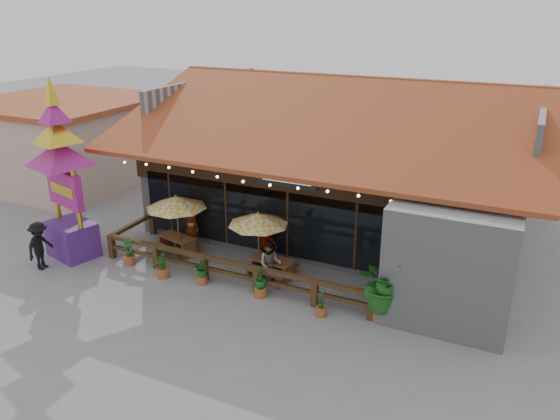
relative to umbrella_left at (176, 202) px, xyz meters
The scene contains 19 objects.
ground 4.95m from the umbrella_left, 10.00° to the right, with size 100.00×100.00×0.00m, color gray.
restaurant_building 7.48m from the umbrella_left, 51.20° to the left, with size 15.50×14.73×6.09m.
patio_railing 2.81m from the umbrella_left, 25.71° to the right, with size 10.00×2.60×0.92m.
neighbor_building 11.79m from the umbrella_left, 153.73° to the left, with size 8.40×8.40×4.22m.
umbrella_left is the anchor object (origin of this frame).
umbrella_right 3.29m from the umbrella_left, ahead, with size 2.24×2.24×2.23m.
picnic_table_left 1.60m from the umbrella_left, 169.32° to the left, with size 1.69×1.55×0.69m.
picnic_table_right 4.25m from the umbrella_left, ahead, with size 1.57×1.39×0.70m.
thai_sign_tower 4.25m from the umbrella_left, 153.67° to the right, with size 3.20×3.20×7.03m.
tropical_plant 8.13m from the umbrella_left, ahead, with size 1.72×1.83×2.04m.
diner_a 1.37m from the umbrella_left, 79.79° to the left, with size 0.62×0.41×1.71m, color #352010.
diner_b 4.33m from the umbrella_left, ahead, with size 0.76×0.59×1.56m, color #352010.
diner_c 3.60m from the umbrella_left, 11.45° to the left, with size 0.86×0.36×1.47m, color #352010.
pedestrian 4.92m from the umbrella_left, 140.63° to the right, with size 1.13×0.65×1.75m, color black.
planter_a 2.47m from the umbrella_left, 127.62° to the right, with size 0.43×0.42×1.02m.
planter_b 2.42m from the umbrella_left, 72.50° to the right, with size 0.43×0.43×1.06m.
planter_c 2.98m from the umbrella_left, 38.13° to the right, with size 0.70×0.70×0.88m.
planter_d 4.69m from the umbrella_left, 19.63° to the right, with size 0.52×0.52×0.99m.
planter_e 6.76m from the umbrella_left, 15.26° to the right, with size 0.35×0.35×0.86m.
Camera 1 is at (6.86, -14.26, 8.83)m, focal length 35.00 mm.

